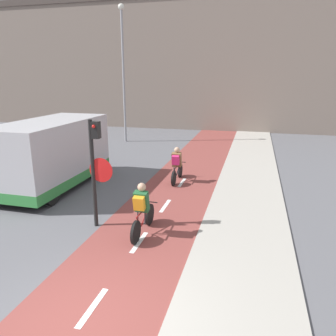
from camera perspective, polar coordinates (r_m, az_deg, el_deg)
The scene contains 8 objects.
ground_plane at distance 6.28m, azimuth -15.30°, elevation -25.26°, with size 120.00×120.00×0.00m, color #5B5B60.
bike_lane at distance 6.27m, azimuth -15.29°, elevation -25.18°, with size 2.69×60.00×0.02m.
building_row_background at distance 27.90m, azimuth 9.94°, elevation 17.51°, with size 60.00×5.20×10.11m.
traffic_light_pole at distance 8.93m, azimuth -12.53°, elevation 1.02°, with size 0.67×0.25×2.99m.
street_lamp_far at distance 21.10m, azimuth -7.83°, elevation 17.74°, with size 0.36×0.36×8.16m.
cyclist_near at distance 8.63m, azimuth -4.56°, elevation -7.33°, with size 0.46×1.75×1.43m.
cyclist_far at distance 12.88m, azimuth 1.53°, elevation 0.49°, with size 0.46×1.72×1.41m.
van at distance 12.93m, azimuth -19.52°, elevation 2.14°, with size 2.19×5.09×2.51m.
Camera 1 is at (2.62, -4.01, 4.06)m, focal length 35.00 mm.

